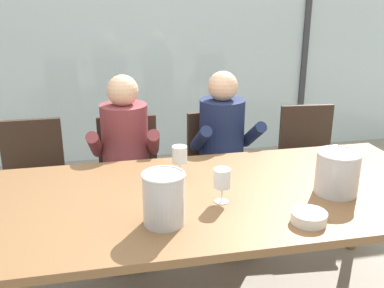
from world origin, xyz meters
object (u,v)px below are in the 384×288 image
at_px(person_maroon_top, 125,153).
at_px(person_navy_polo, 225,146).
at_px(chair_center, 219,163).
at_px(dining_table, 206,204).
at_px(chair_near_curtain, 33,175).
at_px(ice_bucket_primary, 164,198).
at_px(wine_glass_by_left_taster, 180,156).
at_px(chair_left_of_center, 129,170).
at_px(tasting_bowl, 309,217).
at_px(ice_bucket_secondary, 337,172).
at_px(wine_glass_near_bucket, 222,180).
at_px(chair_right_of_center, 309,155).

bearing_deg(person_maroon_top, person_navy_polo, 5.49).
bearing_deg(chair_center, dining_table, -116.89).
bearing_deg(chair_near_curtain, person_maroon_top, -14.78).
bearing_deg(person_maroon_top, ice_bucket_primary, -78.87).
relative_size(ice_bucket_primary, wine_glass_by_left_taster, 1.38).
bearing_deg(chair_left_of_center, tasting_bowl, -59.85).
relative_size(ice_bucket_primary, ice_bucket_secondary, 1.07).
relative_size(tasting_bowl, wine_glass_near_bucket, 0.93).
xyz_separation_m(person_navy_polo, ice_bucket_secondary, (0.32, -0.95, 0.16)).
relative_size(dining_table, wine_glass_near_bucket, 14.66).
distance_m(dining_table, chair_center, 1.01).
distance_m(dining_table, wine_glass_by_left_taster, 0.33).
height_order(chair_left_of_center, person_navy_polo, person_navy_polo).
distance_m(chair_center, ice_bucket_secondary, 1.17).
bearing_deg(tasting_bowl, person_maroon_top, 121.59).
height_order(chair_left_of_center, tasting_bowl, chair_left_of_center).
xyz_separation_m(tasting_bowl, wine_glass_near_bucket, (-0.33, 0.28, 0.09)).
bearing_deg(ice_bucket_secondary, person_maroon_top, 136.95).
height_order(chair_near_curtain, wine_glass_near_bucket, wine_glass_near_bucket).
relative_size(chair_center, ice_bucket_secondary, 3.97).
distance_m(chair_left_of_center, person_maroon_top, 0.21).
relative_size(dining_table, wine_glass_by_left_taster, 14.66).
bearing_deg(ice_bucket_secondary, chair_left_of_center, 132.98).
height_order(ice_bucket_primary, wine_glass_by_left_taster, ice_bucket_primary).
bearing_deg(person_navy_polo, ice_bucket_secondary, -74.09).
distance_m(dining_table, ice_bucket_primary, 0.41).
relative_size(chair_left_of_center, person_maroon_top, 0.74).
xyz_separation_m(chair_right_of_center, tasting_bowl, (-0.68, -1.35, 0.25)).
relative_size(dining_table, person_maroon_top, 2.10).
bearing_deg(ice_bucket_primary, person_maroon_top, 95.62).
distance_m(chair_right_of_center, tasting_bowl, 1.53).
distance_m(dining_table, chair_left_of_center, 1.01).
height_order(chair_right_of_center, person_maroon_top, person_maroon_top).
xyz_separation_m(chair_center, ice_bucket_secondary, (0.33, -1.07, 0.34)).
bearing_deg(tasting_bowl, wine_glass_near_bucket, 139.92).
bearing_deg(chair_near_curtain, dining_table, -45.19).
relative_size(dining_table, tasting_bowl, 15.84).
xyz_separation_m(dining_table, wine_glass_near_bucket, (0.05, -0.11, 0.18)).
bearing_deg(person_navy_polo, wine_glass_by_left_taster, -129.64).
height_order(chair_right_of_center, person_navy_polo, person_navy_polo).
height_order(chair_near_curtain, person_maroon_top, person_maroon_top).
xyz_separation_m(dining_table, person_maroon_top, (-0.36, 0.82, 0.01)).
bearing_deg(chair_near_curtain, ice_bucket_primary, -59.67).
bearing_deg(chair_center, ice_bucket_primary, -123.60).
bearing_deg(wine_glass_by_left_taster, ice_bucket_primary, -107.80).
relative_size(chair_near_curtain, ice_bucket_secondary, 3.97).
xyz_separation_m(chair_left_of_center, wine_glass_by_left_taster, (0.24, -0.68, 0.34)).
xyz_separation_m(chair_near_curtain, chair_left_of_center, (0.66, -0.05, 0.00)).
height_order(dining_table, chair_center, chair_center).
bearing_deg(tasting_bowl, ice_bucket_secondary, 43.43).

